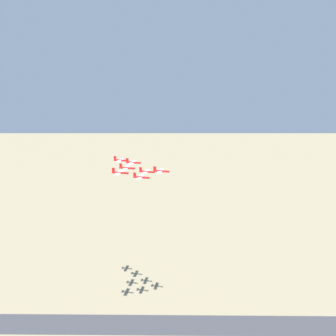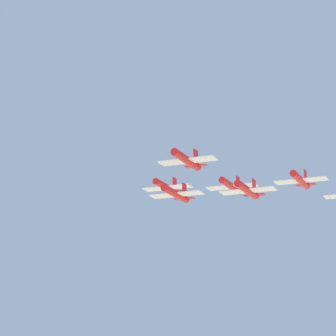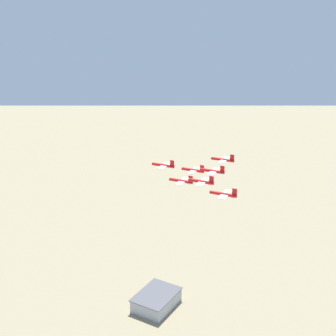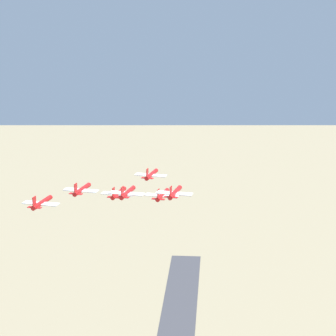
{
  "view_description": "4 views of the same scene",
  "coord_description": "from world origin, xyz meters",
  "px_view_note": "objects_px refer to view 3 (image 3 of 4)",
  "views": [
    {
      "loc": [
        143.07,
        34.72,
        195.78
      ],
      "look_at": [
        -55.32,
        -27.7,
        130.99
      ],
      "focal_mm": 35.0,
      "sensor_mm": 36.0,
      "label": 1
    },
    {
      "loc": [
        -118.07,
        85.17,
        91.03
      ],
      "look_at": [
        -50.83,
        -35.36,
        127.93
      ],
      "focal_mm": 85.0,
      "sensor_mm": 36.0,
      "label": 2
    },
    {
      "loc": [
        -231.67,
        -139.11,
        197.03
      ],
      "look_at": [
        -54.89,
        -34.6,
        126.8
      ],
      "focal_mm": 50.0,
      "sensor_mm": 36.0,
      "label": 3
    },
    {
      "loc": [
        23.4,
        -221.7,
        182.25
      ],
      "look_at": [
        -51.11,
        -30.43,
        130.21
      ],
      "focal_mm": 70.0,
      "sensor_mm": 36.0,
      "label": 4
    }
  ],
  "objects_px": {
    "jet_6": "(224,194)",
    "jet_1": "(182,181)",
    "jet_4": "(213,171)",
    "jet_2": "(194,170)",
    "jet_3": "(202,182)",
    "jet_5": "(223,160)",
    "hangar": "(156,300)",
    "jet_0": "(164,165)"
  },
  "relations": [
    {
      "from": "hangar",
      "to": "jet_5",
      "type": "relative_size",
      "value": 2.93
    },
    {
      "from": "jet_2",
      "to": "jet_5",
      "type": "bearing_deg",
      "value": -59.53
    },
    {
      "from": "hangar",
      "to": "jet_0",
      "type": "relative_size",
      "value": 2.93
    },
    {
      "from": "jet_5",
      "to": "jet_0",
      "type": "bearing_deg",
      "value": 120.47
    },
    {
      "from": "jet_0",
      "to": "jet_5",
      "type": "distance_m",
      "value": 28.07
    },
    {
      "from": "hangar",
      "to": "jet_2",
      "type": "xyz_separation_m",
      "value": [
        -50.92,
        -53.52,
        120.33
      ]
    },
    {
      "from": "jet_3",
      "to": "jet_1",
      "type": "bearing_deg",
      "value": 59.53
    },
    {
      "from": "jet_4",
      "to": "jet_5",
      "type": "relative_size",
      "value": 1.0
    },
    {
      "from": "jet_0",
      "to": "jet_5",
      "type": "height_order",
      "value": "jet_5"
    },
    {
      "from": "jet_1",
      "to": "jet_3",
      "type": "xyz_separation_m",
      "value": [
        -5.8,
        -12.75,
        4.01
      ]
    },
    {
      "from": "hangar",
      "to": "jet_2",
      "type": "height_order",
      "value": "jet_2"
    },
    {
      "from": "jet_0",
      "to": "jet_1",
      "type": "height_order",
      "value": "jet_0"
    },
    {
      "from": "jet_1",
      "to": "jet_2",
      "type": "xyz_separation_m",
      "value": [
        14.12,
        1.49,
        0.57
      ]
    },
    {
      "from": "jet_0",
      "to": "jet_2",
      "type": "distance_m",
      "value": 14.29
    },
    {
      "from": "jet_0",
      "to": "jet_1",
      "type": "distance_m",
      "value": 14.42
    },
    {
      "from": "jet_6",
      "to": "jet_1",
      "type": "bearing_deg",
      "value": 59.53
    },
    {
      "from": "hangar",
      "to": "jet_5",
      "type": "xyz_separation_m",
      "value": [
        -42.59,
        -64.78,
        125.02
      ]
    },
    {
      "from": "hangar",
      "to": "jet_4",
      "type": "bearing_deg",
      "value": -130.56
    },
    {
      "from": "jet_0",
      "to": "jet_3",
      "type": "relative_size",
      "value": 1.0
    },
    {
      "from": "jet_1",
      "to": "jet_2",
      "type": "distance_m",
      "value": 14.21
    },
    {
      "from": "jet_4",
      "to": "jet_6",
      "type": "distance_m",
      "value": 24.51
    },
    {
      "from": "hangar",
      "to": "jet_6",
      "type": "relative_size",
      "value": 2.93
    },
    {
      "from": "jet_0",
      "to": "jet_4",
      "type": "height_order",
      "value": "jet_4"
    },
    {
      "from": "hangar",
      "to": "jet_3",
      "type": "bearing_deg",
      "value": -136.27
    },
    {
      "from": "jet_4",
      "to": "jet_3",
      "type": "bearing_deg",
      "value": 180.0
    },
    {
      "from": "jet_1",
      "to": "jet_5",
      "type": "distance_m",
      "value": 25.04
    },
    {
      "from": "jet_5",
      "to": "jet_6",
      "type": "bearing_deg",
      "value": -161.22
    },
    {
      "from": "jet_5",
      "to": "jet_3",
      "type": "bearing_deg",
      "value": 180.0
    },
    {
      "from": "jet_5",
      "to": "hangar",
      "type": "bearing_deg",
      "value": 50.66
    },
    {
      "from": "jet_0",
      "to": "jet_3",
      "type": "height_order",
      "value": "jet_3"
    },
    {
      "from": "jet_4",
      "to": "jet_2",
      "type": "bearing_deg",
      "value": 59.53
    },
    {
      "from": "jet_4",
      "to": "jet_6",
      "type": "xyz_separation_m",
      "value": [
        -19.92,
        -14.23,
        -1.15
      ]
    },
    {
      "from": "jet_2",
      "to": "jet_3",
      "type": "bearing_deg",
      "value": -150.46
    },
    {
      "from": "hangar",
      "to": "jet_4",
      "type": "distance_m",
      "value": 151.52
    },
    {
      "from": "jet_3",
      "to": "jet_5",
      "type": "distance_m",
      "value": 28.43
    },
    {
      "from": "jet_3",
      "to": "jet_4",
      "type": "xyz_separation_m",
      "value": [
        14.12,
        1.49,
        0.13
      ]
    },
    {
      "from": "jet_2",
      "to": "jet_4",
      "type": "distance_m",
      "value": 14.45
    },
    {
      "from": "jet_5",
      "to": "jet_6",
      "type": "height_order",
      "value": "jet_5"
    },
    {
      "from": "jet_1",
      "to": "jet_4",
      "type": "bearing_deg",
      "value": -59.53
    },
    {
      "from": "jet_2",
      "to": "jet_3",
      "type": "xyz_separation_m",
      "value": [
        -19.92,
        -14.23,
        3.43
      ]
    },
    {
      "from": "hangar",
      "to": "jet_3",
      "type": "xyz_separation_m",
      "value": [
        -70.84,
        -67.75,
        123.77
      ]
    },
    {
      "from": "jet_1",
      "to": "jet_2",
      "type": "height_order",
      "value": "jet_2"
    }
  ]
}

